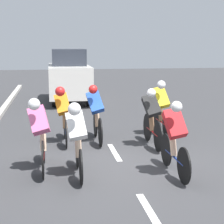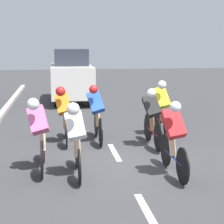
{
  "view_description": "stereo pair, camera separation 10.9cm",
  "coord_description": "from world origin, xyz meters",
  "px_view_note": "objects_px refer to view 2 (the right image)",
  "views": [
    {
      "loc": [
        1.4,
        7.56,
        2.46
      ],
      "look_at": [
        0.06,
        -0.68,
        0.95
      ],
      "focal_mm": 60.0,
      "sensor_mm": 36.0,
      "label": 1
    },
    {
      "loc": [
        1.29,
        7.57,
        2.46
      ],
      "look_at": [
        0.06,
        -0.68,
        0.95
      ],
      "focal_mm": 60.0,
      "sensor_mm": 36.0,
      "label": 2
    }
  ],
  "objects_px": {
    "cyclist_white": "(76,137)",
    "support_car": "(71,76)",
    "cyclist_black": "(152,117)",
    "cyclist_yellow": "(162,107)",
    "cyclist_orange": "(64,113)",
    "cyclist_pink": "(40,132)",
    "cyclist_blue": "(97,112)",
    "cyclist_red": "(174,137)"
  },
  "relations": [
    {
      "from": "cyclist_blue",
      "to": "cyclist_black",
      "type": "relative_size",
      "value": 1.02
    },
    {
      "from": "cyclist_blue",
      "to": "cyclist_black",
      "type": "bearing_deg",
      "value": 153.09
    },
    {
      "from": "cyclist_red",
      "to": "cyclist_pink",
      "type": "relative_size",
      "value": 1.0
    },
    {
      "from": "cyclist_yellow",
      "to": "cyclist_pink",
      "type": "relative_size",
      "value": 1.0
    },
    {
      "from": "cyclist_red",
      "to": "support_car",
      "type": "xyz_separation_m",
      "value": [
        1.5,
        -9.72,
        0.36
      ]
    },
    {
      "from": "cyclist_pink",
      "to": "support_car",
      "type": "distance_m",
      "value": 9.12
    },
    {
      "from": "cyclist_orange",
      "to": "cyclist_pink",
      "type": "xyz_separation_m",
      "value": [
        0.51,
        2.03,
        -0.0
      ]
    },
    {
      "from": "cyclist_blue",
      "to": "support_car",
      "type": "distance_m",
      "value": 7.04
    },
    {
      "from": "cyclist_red",
      "to": "cyclist_white",
      "type": "distance_m",
      "value": 1.82
    },
    {
      "from": "cyclist_orange",
      "to": "cyclist_red",
      "type": "distance_m",
      "value": 3.34
    },
    {
      "from": "cyclist_orange",
      "to": "cyclist_yellow",
      "type": "distance_m",
      "value": 2.68
    },
    {
      "from": "cyclist_white",
      "to": "cyclist_blue",
      "type": "bearing_deg",
      "value": -104.71
    },
    {
      "from": "cyclist_black",
      "to": "cyclist_yellow",
      "type": "xyz_separation_m",
      "value": [
        -0.55,
        -1.07,
        0.05
      ]
    },
    {
      "from": "cyclist_black",
      "to": "support_car",
      "type": "bearing_deg",
      "value": -78.12
    },
    {
      "from": "cyclist_white",
      "to": "cyclist_yellow",
      "type": "relative_size",
      "value": 0.94
    },
    {
      "from": "cyclist_blue",
      "to": "cyclist_yellow",
      "type": "xyz_separation_m",
      "value": [
        -1.82,
        -0.43,
        0.03
      ]
    },
    {
      "from": "cyclist_blue",
      "to": "cyclist_pink",
      "type": "relative_size",
      "value": 1.02
    },
    {
      "from": "cyclist_white",
      "to": "support_car",
      "type": "bearing_deg",
      "value": -91.89
    },
    {
      "from": "cyclist_blue",
      "to": "support_car",
      "type": "height_order",
      "value": "support_car"
    },
    {
      "from": "support_car",
      "to": "cyclist_pink",
      "type": "bearing_deg",
      "value": 83.73
    },
    {
      "from": "cyclist_orange",
      "to": "cyclist_yellow",
      "type": "bearing_deg",
      "value": -170.77
    },
    {
      "from": "cyclist_black",
      "to": "cyclist_yellow",
      "type": "distance_m",
      "value": 1.21
    },
    {
      "from": "cyclist_blue",
      "to": "cyclist_black",
      "type": "height_order",
      "value": "cyclist_blue"
    },
    {
      "from": "cyclist_red",
      "to": "cyclist_white",
      "type": "xyz_separation_m",
      "value": [
        1.81,
        -0.21,
        0.02
      ]
    },
    {
      "from": "cyclist_white",
      "to": "cyclist_pink",
      "type": "relative_size",
      "value": 0.94
    },
    {
      "from": "cyclist_orange",
      "to": "cyclist_black",
      "type": "xyz_separation_m",
      "value": [
        -2.09,
        0.64,
        -0.03
      ]
    },
    {
      "from": "cyclist_orange",
      "to": "cyclist_red",
      "type": "height_order",
      "value": "cyclist_red"
    },
    {
      "from": "cyclist_red",
      "to": "cyclist_white",
      "type": "height_order",
      "value": "cyclist_red"
    },
    {
      "from": "cyclist_yellow",
      "to": "cyclist_pink",
      "type": "xyz_separation_m",
      "value": [
        3.16,
        2.46,
        -0.02
      ]
    },
    {
      "from": "cyclist_yellow",
      "to": "support_car",
      "type": "bearing_deg",
      "value": -71.85
    },
    {
      "from": "cyclist_blue",
      "to": "cyclist_white",
      "type": "relative_size",
      "value": 1.09
    },
    {
      "from": "cyclist_blue",
      "to": "cyclist_red",
      "type": "distance_m",
      "value": 2.93
    },
    {
      "from": "cyclist_black",
      "to": "cyclist_yellow",
      "type": "height_order",
      "value": "cyclist_yellow"
    },
    {
      "from": "cyclist_blue",
      "to": "cyclist_pink",
      "type": "bearing_deg",
      "value": 56.72
    },
    {
      "from": "cyclist_orange",
      "to": "cyclist_pink",
      "type": "relative_size",
      "value": 0.99
    },
    {
      "from": "cyclist_blue",
      "to": "cyclist_white",
      "type": "bearing_deg",
      "value": 75.29
    },
    {
      "from": "cyclist_orange",
      "to": "cyclist_white",
      "type": "distance_m",
      "value": 2.48
    },
    {
      "from": "cyclist_yellow",
      "to": "cyclist_orange",
      "type": "bearing_deg",
      "value": 9.23
    },
    {
      "from": "cyclist_red",
      "to": "cyclist_yellow",
      "type": "relative_size",
      "value": 1.0
    },
    {
      "from": "cyclist_yellow",
      "to": "support_car",
      "type": "xyz_separation_m",
      "value": [
        2.16,
        -6.6,
        0.32
      ]
    },
    {
      "from": "cyclist_black",
      "to": "cyclist_blue",
      "type": "bearing_deg",
      "value": -26.91
    },
    {
      "from": "cyclist_white",
      "to": "support_car",
      "type": "distance_m",
      "value": 9.52
    }
  ]
}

